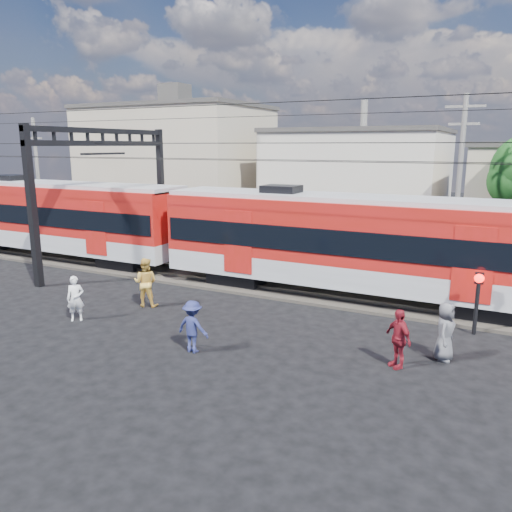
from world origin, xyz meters
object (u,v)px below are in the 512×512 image
Objects in this scene: pedestrian_c at (193,327)px; crossing_signal at (478,292)px; pedestrian_a at (76,298)px; commuter_train at (360,241)px.

crossing_signal is (7.50, 5.36, 0.66)m from pedestrian_c.
crossing_signal reaches higher than pedestrian_c.
crossing_signal is (12.77, 4.90, 0.65)m from pedestrian_a.
pedestrian_a is at bearing -159.00° from crossing_signal.
crossing_signal reaches higher than pedestrian_a.
commuter_train is 31.06× the size of pedestrian_a.
pedestrian_a is 5.28m from pedestrian_c.
commuter_train is 10.93m from pedestrian_a.
commuter_train is at bearing 155.20° from crossing_signal.
pedestrian_c is at bearing -144.45° from crossing_signal.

